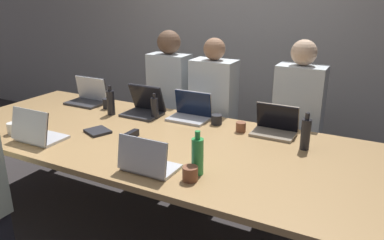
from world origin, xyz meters
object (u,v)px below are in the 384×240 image
laptop_near_midright (147,161)px  person_far_midleft (170,104)px  bottle_near_midright (197,156)px  laptop_far_center (191,111)px  cup_near_midright (190,174)px  bottle_far_center (155,108)px  cup_far_left (107,104)px  laptop_near_left (36,132)px  laptop_far_right (275,125)px  person_far_right (297,125)px  stapler (131,135)px  cup_far_right (241,127)px  bottle_far_right (306,134)px  cup_near_left (13,128)px  bottle_far_midleft (111,102)px  laptop_far_left (88,96)px  cup_far_center (217,120)px  laptop_far_midleft (145,106)px  person_far_center (213,117)px

laptop_near_midright → person_far_midleft: bearing=-63.9°
bottle_near_midright → laptop_far_center: bottle_near_midright is taller
cup_near_midright → bottle_far_center: bearing=133.3°
cup_far_left → laptop_near_left: bearing=-85.0°
laptop_far_right → laptop_near_left: (-1.48, -0.95, 0.01)m
person_far_right → stapler: person_far_right is taller
cup_far_right → bottle_far_right: bottle_far_right is taller
cup_near_left → stapler: (0.85, 0.34, -0.02)m
bottle_far_midleft → stapler: (0.49, -0.38, -0.09)m
bottle_far_midleft → person_far_right: (1.47, 0.68, -0.19)m
laptop_far_right → laptop_near_left: 1.76m
person_far_midleft → stapler: (0.30, -1.05, 0.08)m
person_far_midleft → laptop_far_left: bearing=-141.7°
bottle_near_midright → person_far_right: size_ratio=0.19×
person_far_right → laptop_near_left: person_far_right is taller
stapler → cup_far_center: bearing=53.6°
laptop_far_midleft → laptop_near_midright: bearing=-54.7°
stapler → laptop_near_midright: bearing=-43.2°
cup_near_midright → cup_far_right: size_ratio=1.18×
person_far_midleft → cup_far_center: (0.73, -0.48, 0.10)m
laptop_near_midright → laptop_far_left: bearing=-35.7°
cup_far_right → bottle_far_center: bottle_far_center is taller
cup_far_left → stapler: (0.64, -0.50, -0.02)m
bottle_far_midleft → cup_far_left: bearing=141.0°
cup_near_left → laptop_far_left: laptop_far_left is taller
person_far_right → laptop_far_center: 0.93m
cup_near_midright → laptop_near_midright: bearing=-174.9°
cup_far_right → laptop_far_right: bearing=17.4°
bottle_far_midleft → laptop_near_midright: bearing=-40.5°
bottle_far_right → stapler: (-1.17, -0.39, -0.09)m
laptop_near_left → stapler: (0.57, 0.36, -0.05)m
laptop_near_left → cup_near_left: (-0.28, 0.02, -0.03)m
person_far_midleft → person_far_right: size_ratio=1.01×
bottle_near_midright → cup_near_left: bearing=-177.5°
laptop_near_midright → cup_far_left: size_ratio=3.51×
laptop_near_midright → bottle_far_right: bearing=-134.1°
person_far_center → cup_far_left: (-0.87, -0.45, 0.13)m
person_far_center → bottle_far_midleft: bearing=-141.4°
bottle_far_midleft → laptop_far_midleft: bearing=29.4°
person_far_right → bottle_far_right: person_far_right is taller
cup_far_right → laptop_far_left: (-1.59, 0.05, 0.03)m
laptop_far_left → cup_far_left: size_ratio=3.78×
person_far_right → cup_far_right: person_far_right is taller
bottle_far_midleft → laptop_far_right: bearing=8.3°
laptop_far_right → cup_far_left: 1.55m
cup_near_midright → person_far_center: bearing=109.3°
cup_far_left → cup_far_right: bearing=0.4°
person_far_right → bottle_far_center: size_ratio=6.52×
bottle_far_midleft → laptop_far_left: bearing=156.8°
laptop_near_midright → cup_far_right: (0.25, 0.90, -0.03)m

